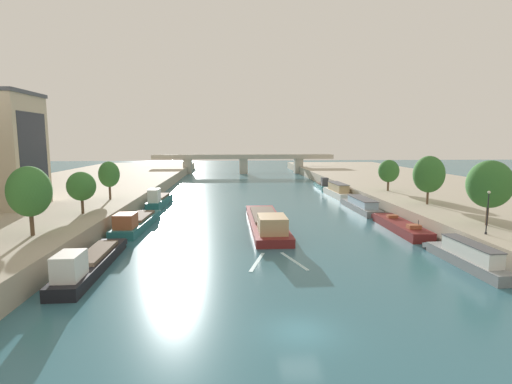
{
  "coord_description": "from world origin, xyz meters",
  "views": [
    {
      "loc": [
        -4.19,
        -22.46,
        11.79
      ],
      "look_at": [
        0.0,
        43.84,
        2.84
      ],
      "focal_mm": 27.3,
      "sensor_mm": 36.0,
      "label": 1
    }
  ],
  "objects": [
    {
      "name": "wake_behind_barge",
      "position": [
        0.03,
        14.03,
        0.01
      ],
      "size": [
        5.6,
        5.9,
        0.03
      ],
      "color": "#A5D1DB",
      "rests_on": "ground"
    },
    {
      "name": "tree_right_third",
      "position": [
        23.96,
        18.02,
        6.97
      ],
      "size": [
        4.73,
        4.73,
        7.18
      ],
      "color": "brown",
      "rests_on": "quay_right"
    },
    {
      "name": "moored_boat_right_gap_after",
      "position": [
        17.77,
        56.5,
        1.22
      ],
      "size": [
        2.88,
        13.84,
        2.92
      ],
      "color": "silver",
      "rests_on": "ground"
    },
    {
      "name": "moored_boat_left_end",
      "position": [
        -17.15,
        47.37,
        1.05
      ],
      "size": [
        2.71,
        13.83,
        3.55
      ],
      "color": "#23666B",
      "rests_on": "ground"
    },
    {
      "name": "moored_boat_right_end",
      "position": [
        17.66,
        11.28,
        1.02
      ],
      "size": [
        2.26,
        11.79,
        2.45
      ],
      "color": "gray",
      "rests_on": "ground"
    },
    {
      "name": "moored_boat_right_far",
      "position": [
        17.76,
        26.02,
        0.6
      ],
      "size": [
        2.94,
        14.03,
        2.25
      ],
      "color": "maroon",
      "rests_on": "ground"
    },
    {
      "name": "ground_plane",
      "position": [
        0.0,
        0.0,
        0.0
      ],
      "size": [
        400.0,
        400.0,
        0.0
      ],
      "primitive_type": "plane",
      "color": "#336675"
    },
    {
      "name": "quay_right",
      "position": [
        37.45,
        55.0,
        1.2
      ],
      "size": [
        36.0,
        170.0,
        2.4
      ],
      "primitive_type": "cube",
      "color": "#A89E89",
      "rests_on": "ground"
    },
    {
      "name": "tree_right_end_of_row",
      "position": [
        24.41,
        32.07,
        6.81
      ],
      "size": [
        4.41,
        4.41,
        7.08
      ],
      "color": "brown",
      "rests_on": "quay_right"
    },
    {
      "name": "tree_left_nearest",
      "position": [
        -23.41,
        39.75,
        6.38
      ],
      "size": [
        3.22,
        3.22,
        6.03
      ],
      "color": "brown",
      "rests_on": "quay_left"
    },
    {
      "name": "tree_right_by_lamp",
      "position": [
        24.66,
        47.12,
        6.07
      ],
      "size": [
        3.74,
        3.74,
        5.74
      ],
      "color": "brown",
      "rests_on": "quay_right"
    },
    {
      "name": "moored_boat_left_midway",
      "position": [
        -16.94,
        11.94,
        0.89
      ],
      "size": [
        2.87,
        15.71,
        3.05
      ],
      "color": "black",
      "rests_on": "ground"
    },
    {
      "name": "barge_midriver",
      "position": [
        0.46,
        28.46,
        0.86
      ],
      "size": [
        4.59,
        23.49,
        2.95
      ],
      "color": "maroon",
      "rests_on": "ground"
    },
    {
      "name": "quay_left",
      "position": [
        -37.45,
        55.0,
        1.2
      ],
      "size": [
        36.0,
        170.0,
        2.4
      ],
      "primitive_type": "cube",
      "color": "#A89E89",
      "rests_on": "ground"
    },
    {
      "name": "lamppost_right_bank",
      "position": [
        21.19,
        14.03,
        4.81
      ],
      "size": [
        0.28,
        0.28,
        4.38
      ],
      "color": "black",
      "rests_on": "quay_right"
    },
    {
      "name": "moored_boat_left_near",
      "position": [
        -17.0,
        29.37,
        0.87
      ],
      "size": [
        3.7,
        15.55,
        2.85
      ],
      "color": "#23666B",
      "rests_on": "ground"
    },
    {
      "name": "moored_boat_right_midway",
      "position": [
        17.56,
        69.52,
        0.88
      ],
      "size": [
        2.07,
        10.16,
        2.99
      ],
      "color": "#23666B",
      "rests_on": "ground"
    },
    {
      "name": "tree_left_midway",
      "position": [
        -23.87,
        16.37,
        6.78
      ],
      "size": [
        4.06,
        4.06,
        6.86
      ],
      "color": "brown",
      "rests_on": "quay_left"
    },
    {
      "name": "tree_left_past_mid",
      "position": [
        -23.26,
        27.85,
        5.91
      ],
      "size": [
        3.55,
        3.55,
        5.37
      ],
      "color": "brown",
      "rests_on": "quay_left"
    },
    {
      "name": "moored_boat_right_near",
      "position": [
        17.39,
        40.5,
        0.93
      ],
      "size": [
        2.89,
        14.48,
        2.22
      ],
      "color": "gray",
      "rests_on": "ground"
    },
    {
      "name": "bridge_far",
      "position": [
        0.0,
        113.87,
        4.25
      ],
      "size": [
        62.91,
        4.4,
        6.64
      ],
      "color": "#ADA899",
      "rests_on": "ground"
    }
  ]
}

